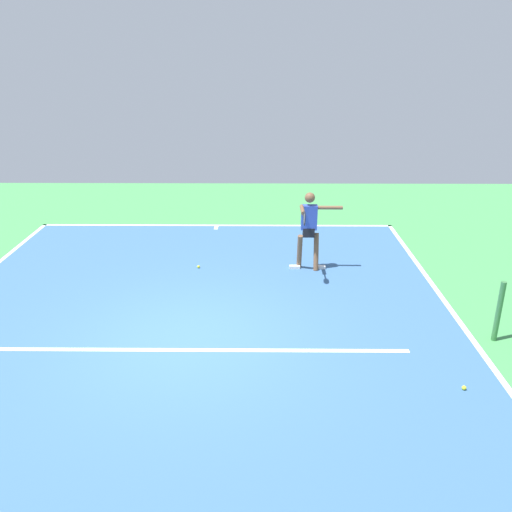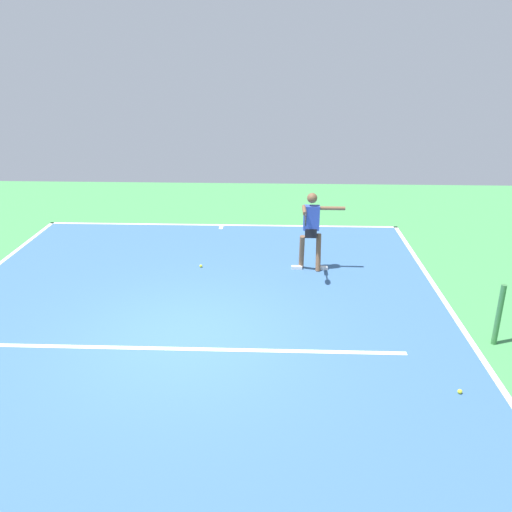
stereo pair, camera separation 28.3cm
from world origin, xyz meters
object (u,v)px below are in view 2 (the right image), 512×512
net_post (499,315)px  tennis_ball_by_baseline (201,266)px  tennis_ball_by_sideline (460,392)px  tennis_player (311,227)px

net_post → tennis_ball_by_baseline: (5.31, -3.11, -0.50)m
tennis_ball_by_baseline → tennis_ball_by_sideline: 6.25m
net_post → tennis_ball_by_sideline: 1.80m
net_post → tennis_ball_by_baseline: net_post is taller
net_post → tennis_player: (2.88, -3.06, 0.47)m
tennis_player → tennis_ball_by_sideline: bearing=113.2°
net_post → tennis_ball_by_sideline: size_ratio=16.21×
tennis_ball_by_baseline → tennis_ball_by_sideline: bearing=133.6°
tennis_ball_by_sideline → tennis_player: bearing=-67.2°
tennis_ball_by_baseline → tennis_ball_by_sideline: same height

